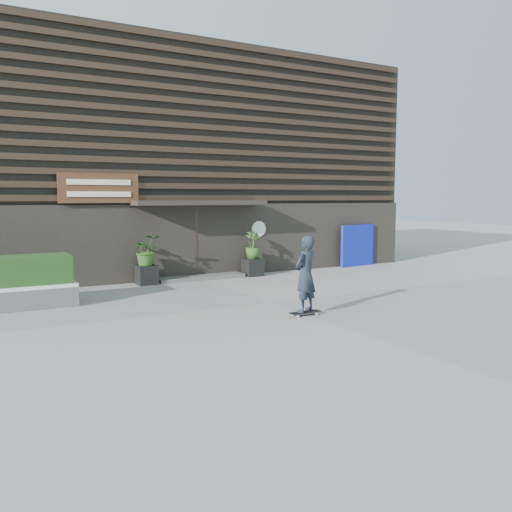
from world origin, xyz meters
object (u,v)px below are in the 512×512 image
planter_pot_right (253,267)px  planter_pot_left (147,275)px  raised_bed (0,299)px  skateboarder (305,274)px  blue_tarp (357,245)px

planter_pot_right → planter_pot_left: bearing=180.0°
raised_bed → skateboarder: (6.10, -4.24, 0.72)m
planter_pot_right → skateboarder: 6.46m
planter_pot_right → raised_bed: planter_pot_right is taller
planter_pot_right → raised_bed: size_ratio=0.17×
skateboarder → raised_bed: bearing=145.2°
raised_bed → skateboarder: 7.46m
planter_pot_right → skateboarder: bearing=-108.0°
planter_pot_left → skateboarder: (1.82, -6.11, 0.67)m
planter_pot_left → skateboarder: 6.41m
raised_bed → skateboarder: skateboarder is taller
raised_bed → planter_pot_left: bearing=23.6°
planter_pot_left → skateboarder: bearing=-73.4°
planter_pot_left → skateboarder: size_ratio=0.32×
planter_pot_left → blue_tarp: (8.71, 0.30, 0.52)m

